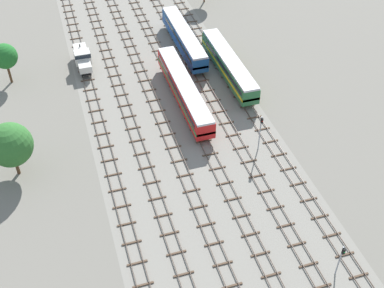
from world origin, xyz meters
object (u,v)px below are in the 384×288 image
Objects in this scene: passenger_coach_centre_nearest at (184,89)px; diesel_railcar_right_near at (229,65)px; diesel_railcar_centre_right_midfar at (184,38)px; shunter_loco_far_left_mid at (82,57)px; signal_post_nearest at (260,129)px; signal_post_near at (341,257)px.

diesel_railcar_right_near is (9.28, 4.75, -0.02)m from passenger_coach_centre_nearest.
shunter_loco_far_left_mid is at bearing -178.91° from diesel_railcar_centre_right_midfar.
signal_post_nearest is at bearing -54.55° from shunter_loco_far_left_mid.
signal_post_near is at bearing -90.00° from signal_post_nearest.
passenger_coach_centre_nearest and diesel_railcar_right_near have the same top height.
signal_post_nearest reaches higher than diesel_railcar_centre_right_midfar.
diesel_railcar_right_near is at bearing -24.73° from shunter_loco_far_left_mid.
signal_post_nearest is at bearing -63.40° from passenger_coach_centre_nearest.
signal_post_nearest is at bearing -97.09° from diesel_railcar_right_near.
diesel_railcar_centre_right_midfar reaches higher than shunter_loco_far_left_mid.
diesel_railcar_centre_right_midfar is (18.57, 0.35, 0.59)m from shunter_loco_far_left_mid.
passenger_coach_centre_nearest is at bearing -152.92° from diesel_railcar_right_near.
signal_post_near reaches higher than passenger_coach_centre_nearest.
diesel_railcar_right_near is at bearing 27.08° from passenger_coach_centre_nearest.
diesel_railcar_right_near is 25.56m from shunter_loco_far_left_mid.
diesel_railcar_centre_right_midfar is 4.26× the size of signal_post_near.
diesel_railcar_centre_right_midfar is 3.52× the size of signal_post_nearest.
signal_post_nearest reaches higher than diesel_railcar_right_near.
shunter_loco_far_left_mid is 1.45× the size of signal_post_nearest.
signal_post_nearest reaches higher than shunter_loco_far_left_mid.
signal_post_near reaches higher than diesel_railcar_centre_right_midfar.
passenger_coach_centre_nearest is 15.59m from signal_post_nearest.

